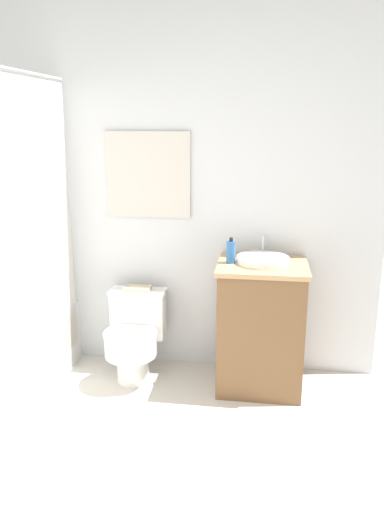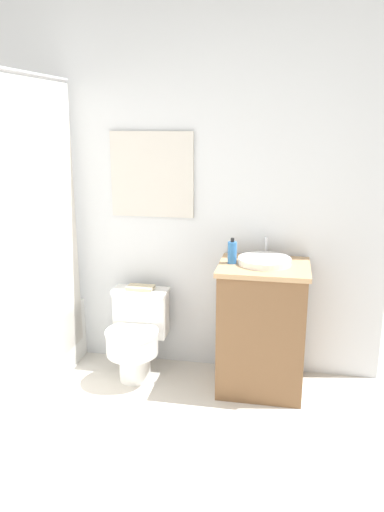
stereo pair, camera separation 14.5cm
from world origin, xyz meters
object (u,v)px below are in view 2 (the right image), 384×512
object	(u,v)px
sink	(264,261)
soap_bottle	(232,252)
book_on_tank	(141,288)
toilet	(137,333)

from	to	relation	value
sink	soap_bottle	xyz separation A→B (m)	(-0.20, -0.03, 0.05)
sink	book_on_tank	bearing A→B (deg)	173.28
sink	toilet	bearing A→B (deg)	-178.54
toilet	soap_bottle	distance (m)	0.88
sink	book_on_tank	size ratio (longest dim) A/B	2.01
toilet	sink	xyz separation A→B (m)	(0.84, 0.02, 0.55)
toilet	soap_bottle	size ratio (longest dim) A/B	3.61
soap_bottle	book_on_tank	distance (m)	0.73
soap_bottle	book_on_tank	size ratio (longest dim) A/B	0.89
sink	book_on_tank	xyz separation A→B (m)	(-0.84, 0.10, -0.27)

